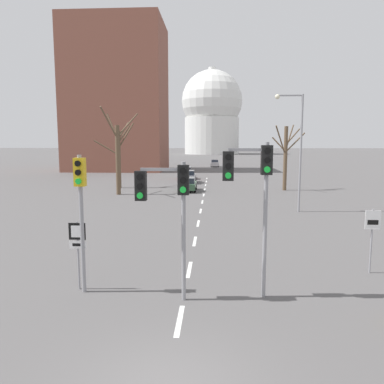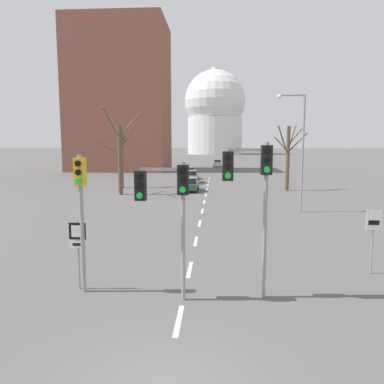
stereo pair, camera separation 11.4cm
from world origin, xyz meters
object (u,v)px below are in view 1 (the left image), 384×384
(street_lamp_right, at_px, (296,141))
(sedan_near_left, at_px, (215,163))
(speed_limit_sign, at_px, (372,230))
(traffic_signal_near_right, at_px, (253,181))
(traffic_signal_near_left, at_px, (81,197))
(route_sign_post, at_px, (78,243))
(sedan_mid_centre, at_px, (188,184))
(traffic_signal_centre_tall, at_px, (168,197))
(sedan_far_left, at_px, (189,176))
(sedan_near_right, at_px, (186,173))

(street_lamp_right, relative_size, sedan_near_left, 2.09)
(speed_limit_sign, xyz_separation_m, sedan_near_left, (-6.04, 68.34, -0.95))
(traffic_signal_near_right, relative_size, sedan_near_left, 1.24)
(traffic_signal_near_left, relative_size, route_sign_post, 1.95)
(speed_limit_sign, bearing_deg, sedan_mid_centre, 109.59)
(traffic_signal_centre_tall, xyz_separation_m, sedan_far_left, (-1.72, 37.14, -2.63))
(sedan_mid_centre, bearing_deg, route_sign_post, -94.11)
(traffic_signal_centre_tall, xyz_separation_m, street_lamp_right, (7.61, 16.67, 1.86))
(traffic_signal_near_left, bearing_deg, traffic_signal_centre_tall, -8.86)
(traffic_signal_near_left, xyz_separation_m, sedan_near_left, (4.78, 70.90, -2.54))
(traffic_signal_near_right, xyz_separation_m, sedan_near_right, (-5.26, 42.05, -3.08))
(traffic_signal_near_right, relative_size, sedan_mid_centre, 1.18)
(traffic_signal_centre_tall, height_order, street_lamp_right, street_lamp_right)
(traffic_signal_near_right, height_order, sedan_near_left, traffic_signal_near_right)
(sedan_mid_centre, xyz_separation_m, sedan_far_left, (-0.40, 8.59, 0.09))
(traffic_signal_near_right, height_order, sedan_near_right, traffic_signal_near_right)
(street_lamp_right, distance_m, sedan_near_left, 55.21)
(traffic_signal_near_left, xyz_separation_m, sedan_mid_centre, (1.74, 28.07, -2.60))
(traffic_signal_near_right, bearing_deg, sedan_mid_centre, 98.22)
(traffic_signal_centre_tall, xyz_separation_m, sedan_near_right, (-2.51, 42.45, -2.60))
(traffic_signal_near_left, relative_size, sedan_near_right, 1.05)
(speed_limit_sign, bearing_deg, sedan_near_right, 104.61)
(traffic_signal_near_right, height_order, street_lamp_right, street_lamp_right)
(traffic_signal_centre_tall, height_order, route_sign_post, traffic_signal_centre_tall)
(speed_limit_sign, xyz_separation_m, street_lamp_right, (-0.15, 13.64, 3.57))
(route_sign_post, height_order, sedan_near_right, route_sign_post)
(traffic_signal_near_left, xyz_separation_m, route_sign_post, (-0.26, 0.23, -1.68))
(traffic_signal_near_left, xyz_separation_m, traffic_signal_centre_tall, (3.06, -0.48, 0.12))
(traffic_signal_centre_tall, height_order, sedan_mid_centre, traffic_signal_centre_tall)
(sedan_near_left, bearing_deg, sedan_near_right, -98.33)
(traffic_signal_centre_tall, relative_size, sedan_near_left, 1.10)
(traffic_signal_near_left, relative_size, traffic_signal_centre_tall, 1.04)
(traffic_signal_centre_tall, xyz_separation_m, sedan_near_left, (1.73, 71.37, -2.66))
(traffic_signal_near_right, distance_m, speed_limit_sign, 6.07)
(route_sign_post, distance_m, sedan_near_left, 70.85)
(sedan_mid_centre, bearing_deg, street_lamp_right, -53.08)
(traffic_signal_near_right, bearing_deg, speed_limit_sign, 27.68)
(sedan_near_right, bearing_deg, sedan_near_left, 81.67)
(traffic_signal_near_left, distance_m, street_lamp_right, 19.49)
(traffic_signal_near_left, bearing_deg, street_lamp_right, 56.62)
(speed_limit_sign, bearing_deg, street_lamp_right, 90.65)
(traffic_signal_near_left, relative_size, speed_limit_sign, 1.84)
(sedan_near_left, relative_size, sedan_mid_centre, 0.95)
(traffic_signal_near_left, relative_size, traffic_signal_near_right, 0.92)
(route_sign_post, relative_size, sedan_near_left, 0.59)
(sedan_mid_centre, relative_size, sedan_far_left, 1.04)
(speed_limit_sign, relative_size, sedan_near_right, 0.57)
(traffic_signal_near_left, relative_size, street_lamp_right, 0.55)
(traffic_signal_near_right, height_order, route_sign_post, traffic_signal_near_right)
(traffic_signal_near_right, bearing_deg, route_sign_post, 177.06)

